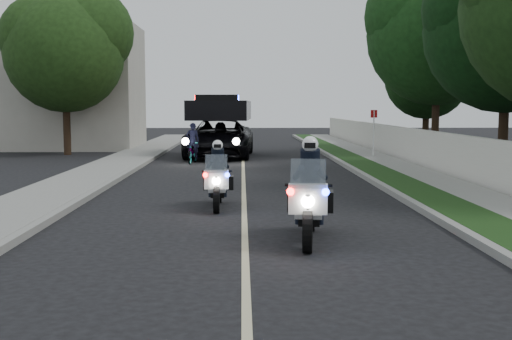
{
  "coord_description": "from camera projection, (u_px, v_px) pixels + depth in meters",
  "views": [
    {
      "loc": [
        -0.05,
        -10.82,
        2.44
      ],
      "look_at": [
        0.27,
        3.45,
        1.0
      ],
      "focal_mm": 44.72,
      "sensor_mm": 36.0,
      "label": 1
    }
  ],
  "objects": [
    {
      "name": "tree_right_c",
      "position": [
        502.0,
        172.0,
        23.71
      ],
      "size": [
        7.79,
        7.79,
        10.04
      ],
      "primitive_type": null,
      "rotation": [
        0.0,
        0.0,
        -0.37
      ],
      "color": "black",
      "rests_on": "ground"
    },
    {
      "name": "lane_marking",
      "position": [
        243.0,
        180.0,
        20.96
      ],
      "size": [
        0.12,
        50.0,
        0.01
      ],
      "primitive_type": "cube",
      "color": "#BFB78C",
      "rests_on": "ground"
    },
    {
      "name": "cyclist",
      "position": [
        193.0,
        163.0,
        27.14
      ],
      "size": [
        0.56,
        0.39,
        1.52
      ],
      "primitive_type": "imported",
      "rotation": [
        0.0,
        0.0,
        3.19
      ],
      "color": "black",
      "rests_on": "ground"
    },
    {
      "name": "ground",
      "position": [
        245.0,
        248.0,
        11.01
      ],
      "size": [
        120.0,
        120.0,
        0.0
      ],
      "primitive_type": "plane",
      "color": "black",
      "rests_on": "ground"
    },
    {
      "name": "property_wall",
      "position": [
        458.0,
        157.0,
        21.04
      ],
      "size": [
        0.22,
        60.0,
        1.5
      ],
      "primitive_type": "cube",
      "color": "beige",
      "rests_on": "ground"
    },
    {
      "name": "police_suv",
      "position": [
        220.0,
        157.0,
        30.4
      ],
      "size": [
        3.36,
        6.65,
        3.16
      ],
      "primitive_type": "imported",
      "rotation": [
        0.0,
        0.0,
        -0.05
      ],
      "color": "black",
      "rests_on": "ground"
    },
    {
      "name": "sidewalk_right",
      "position": [
        428.0,
        177.0,
        21.09
      ],
      "size": [
        1.4,
        60.0,
        0.16
      ],
      "primitive_type": "cube",
      "color": "gray",
      "rests_on": "ground"
    },
    {
      "name": "grass_verge",
      "position": [
        388.0,
        178.0,
        21.06
      ],
      "size": [
        1.2,
        60.0,
        0.16
      ],
      "primitive_type": "cube",
      "color": "#193814",
      "rests_on": "ground"
    },
    {
      "name": "sign_post",
      "position": [
        373.0,
        159.0,
        29.33
      ],
      "size": [
        0.48,
        0.48,
        2.33
      ],
      "primitive_type": null,
      "rotation": [
        0.0,
        0.0,
        0.41
      ],
      "color": "#A8180C",
      "rests_on": "ground"
    },
    {
      "name": "police_moto_left",
      "position": [
        218.0,
        208.0,
        15.34
      ],
      "size": [
        0.68,
        1.92,
        1.63
      ],
      "primitive_type": null,
      "rotation": [
        0.0,
        0.0,
        0.0
      ],
      "color": "white",
      "rests_on": "ground"
    },
    {
      "name": "tree_right_d",
      "position": [
        434.0,
        156.0,
        31.09
      ],
      "size": [
        7.71,
        7.71,
        11.36
      ],
      "primitive_type": null,
      "rotation": [
        0.0,
        0.0,
        0.14
      ],
      "color": "#194216",
      "rests_on": "ground"
    },
    {
      "name": "building_far",
      "position": [
        67.0,
        87.0,
        36.3
      ],
      "size": [
        8.0,
        6.0,
        7.0
      ],
      "primitive_type": "cube",
      "color": "#A8A396",
      "rests_on": "ground"
    },
    {
      "name": "curb_left",
      "position": [
        118.0,
        178.0,
        20.86
      ],
      "size": [
        0.2,
        60.0,
        0.15
      ],
      "primitive_type": "cube",
      "color": "gray",
      "rests_on": "ground"
    },
    {
      "name": "tree_left_near",
      "position": [
        68.0,
        155.0,
        31.81
      ],
      "size": [
        6.08,
        6.08,
        9.76
      ],
      "primitive_type": null,
      "rotation": [
        0.0,
        0.0,
        0.04
      ],
      "color": "#214316",
      "rests_on": "ground"
    },
    {
      "name": "curb_right",
      "position": [
        367.0,
        178.0,
        21.04
      ],
      "size": [
        0.2,
        60.0,
        0.15
      ],
      "primitive_type": "cube",
      "color": "gray",
      "rests_on": "ground"
    },
    {
      "name": "police_moto_right",
      "position": [
        309.0,
        241.0,
        11.57
      ],
      "size": [
        1.07,
        2.32,
        1.9
      ],
      "primitive_type": null,
      "rotation": [
        0.0,
        0.0,
        -0.13
      ],
      "color": "silver",
      "rests_on": "ground"
    },
    {
      "name": "tree_right_e",
      "position": [
        425.0,
        149.0,
        35.95
      ],
      "size": [
        5.17,
        5.17,
        7.87
      ],
      "primitive_type": null,
      "rotation": [
        0.0,
        0.0,
        -0.1
      ],
      "color": "#123310",
      "rests_on": "ground"
    },
    {
      "name": "sidewalk_left",
      "position": [
        85.0,
        178.0,
        20.83
      ],
      "size": [
        2.0,
        60.0,
        0.16
      ],
      "primitive_type": "cube",
      "color": "gray",
      "rests_on": "ground"
    },
    {
      "name": "bicycle",
      "position": [
        193.0,
        163.0,
        27.14
      ],
      "size": [
        0.81,
        1.82,
        0.92
      ],
      "primitive_type": "imported",
      "rotation": [
        0.0,
        0.0,
        -0.11
      ],
      "color": "black",
      "rests_on": "ground"
    }
  ]
}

